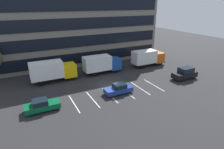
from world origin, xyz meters
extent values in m
plane|color=#262628|center=(0.00, 0.00, 0.00)|extent=(120.00, 120.00, 0.00)
cube|color=slate|center=(0.00, 18.00, 9.00)|extent=(38.11, 11.56, 18.00)
cube|color=black|center=(0.00, 12.16, 1.98)|extent=(36.59, 0.16, 2.30)
cube|color=black|center=(0.00, 12.16, 5.58)|extent=(36.59, 0.16, 2.30)
cube|color=black|center=(0.00, 12.16, 9.18)|extent=(36.59, 0.16, 2.30)
cube|color=black|center=(0.00, 12.16, 12.78)|extent=(36.59, 0.16, 2.30)
cube|color=silver|center=(-7.00, -3.11, 0.00)|extent=(0.14, 5.40, 0.01)
cube|color=silver|center=(-4.20, -3.11, 0.00)|extent=(0.14, 5.40, 0.01)
cube|color=silver|center=(-1.40, -3.11, 0.00)|extent=(0.14, 5.40, 0.01)
cube|color=silver|center=(1.40, -3.11, 0.00)|extent=(0.14, 5.40, 0.01)
cube|color=silver|center=(4.20, -3.11, 0.00)|extent=(0.14, 5.40, 0.01)
cube|color=silver|center=(7.00, -3.11, 0.00)|extent=(0.14, 5.40, 0.01)
cube|color=#194799|center=(4.29, 6.33, 1.63)|extent=(2.24, 2.44, 2.24)
cube|color=black|center=(5.39, 6.33, 2.07)|extent=(0.06, 2.05, 0.98)
cube|color=white|center=(0.53, 6.33, 2.19)|extent=(5.29, 2.54, 2.75)
cube|color=black|center=(5.46, 6.33, 0.66)|extent=(0.20, 2.44, 0.41)
cylinder|color=black|center=(4.29, 7.38, 0.51)|extent=(1.02, 0.31, 1.02)
cylinder|color=black|center=(4.29, 5.28, 0.51)|extent=(1.02, 0.31, 1.02)
cylinder|color=black|center=(-0.53, 7.38, 0.51)|extent=(1.02, 0.31, 1.02)
cylinder|color=black|center=(-0.53, 5.28, 0.51)|extent=(1.02, 0.31, 1.02)
cube|color=#D85914|center=(15.17, 5.93, 1.61)|extent=(2.22, 2.42, 2.22)
cube|color=black|center=(16.26, 5.93, 2.06)|extent=(0.06, 2.03, 0.98)
cube|color=white|center=(11.44, 5.93, 2.17)|extent=(5.24, 2.52, 2.72)
cube|color=black|center=(16.33, 5.93, 0.66)|extent=(0.20, 2.42, 0.40)
cylinder|color=black|center=(15.17, 6.97, 0.50)|extent=(1.01, 0.30, 1.01)
cylinder|color=black|center=(15.17, 4.89, 0.50)|extent=(1.01, 0.30, 1.01)
cylinder|color=black|center=(10.39, 6.97, 0.50)|extent=(1.01, 0.30, 1.01)
cylinder|color=black|center=(10.39, 4.89, 0.50)|extent=(1.01, 0.30, 1.01)
cube|color=yellow|center=(-5.06, 6.40, 1.69)|extent=(2.33, 2.54, 2.33)
cube|color=black|center=(-3.92, 6.40, 2.16)|extent=(0.06, 2.14, 1.03)
cube|color=white|center=(-8.98, 6.40, 2.28)|extent=(5.51, 2.65, 2.86)
cube|color=black|center=(-3.84, 6.40, 0.69)|extent=(0.21, 2.54, 0.42)
cylinder|color=black|center=(-5.06, 7.49, 0.53)|extent=(1.06, 0.32, 1.06)
cylinder|color=black|center=(-5.06, 5.31, 0.53)|extent=(1.06, 0.32, 1.06)
cylinder|color=black|center=(-10.08, 7.49, 0.53)|extent=(1.06, 0.32, 1.06)
cylinder|color=black|center=(-10.08, 5.31, 0.53)|extent=(1.06, 0.32, 1.06)
cube|color=navy|center=(0.08, -3.10, 0.60)|extent=(4.39, 1.84, 0.71)
cube|color=black|center=(0.30, -3.10, 1.27)|extent=(1.84, 1.62, 0.61)
cylinder|color=black|center=(-1.32, -3.90, 0.31)|extent=(0.61, 0.22, 0.61)
cylinder|color=black|center=(-1.32, -2.31, 0.31)|extent=(0.61, 0.22, 0.61)
cylinder|color=black|center=(1.48, -3.90, 0.31)|extent=(0.61, 0.22, 0.61)
cylinder|color=black|center=(1.48, -2.31, 0.31)|extent=(0.61, 0.22, 0.61)
cube|color=black|center=(13.88, -3.34, 0.78)|extent=(4.75, 2.01, 0.98)
cube|color=black|center=(14.11, -3.34, 1.71)|extent=(2.61, 1.77, 0.88)
cylinder|color=black|center=(12.36, -4.23, 0.35)|extent=(0.70, 0.23, 0.70)
cylinder|color=black|center=(12.36, -2.46, 0.35)|extent=(0.70, 0.23, 0.70)
cylinder|color=black|center=(15.40, -4.23, 0.35)|extent=(0.70, 0.23, 0.70)
cylinder|color=black|center=(15.40, -2.46, 0.35)|extent=(0.70, 0.23, 0.70)
cube|color=#0C5933|center=(-11.13, -2.94, 0.60)|extent=(4.40, 1.84, 0.72)
cube|color=black|center=(-11.35, -2.94, 1.27)|extent=(1.85, 1.62, 0.61)
cylinder|color=black|center=(-9.72, -2.14, 0.31)|extent=(0.61, 0.22, 0.61)
cylinder|color=black|center=(-9.72, -3.74, 0.31)|extent=(0.61, 0.22, 0.61)
cylinder|color=black|center=(-12.53, -2.14, 0.31)|extent=(0.61, 0.22, 0.61)
cylinder|color=black|center=(-12.53, -3.74, 0.31)|extent=(0.61, 0.22, 0.61)
camera|label=1|loc=(-12.69, -26.11, 13.27)|focal=30.11mm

